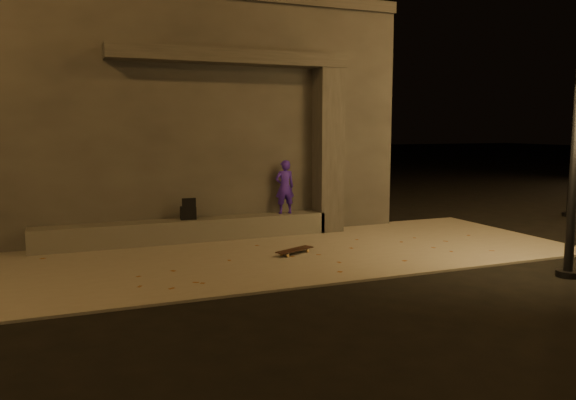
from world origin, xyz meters
name	(u,v)px	position (x,y,z in m)	size (l,w,h in m)	color
ground	(336,281)	(0.00, 0.00, 0.00)	(120.00, 120.00, 0.00)	black
sidewalk	(287,253)	(0.00, 2.00, 0.02)	(11.00, 4.40, 0.04)	slate
building	(181,117)	(-1.00, 6.49, 2.61)	(9.00, 5.10, 5.22)	#363331
ledge	(187,230)	(-1.50, 3.75, 0.27)	(6.00, 0.55, 0.45)	#595651
column	(328,151)	(1.70, 3.75, 1.84)	(0.55, 0.55, 3.60)	#363331
canopy	(231,57)	(-0.50, 3.80, 3.78)	(5.00, 0.70, 0.28)	#363331
skateboarder	(285,187)	(0.66, 3.75, 1.07)	(0.42, 0.28, 1.17)	#3619A6
backpack	(188,212)	(-1.47, 3.75, 0.64)	(0.34, 0.24, 0.45)	black
skateboard	(295,250)	(0.08, 1.80, 0.11)	(0.84, 0.54, 0.09)	black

